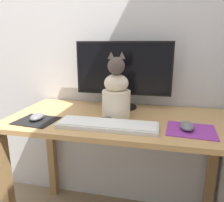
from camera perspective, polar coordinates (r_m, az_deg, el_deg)
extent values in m
cube|color=silver|center=(1.43, 4.65, 19.49)|extent=(7.00, 0.04, 2.50)
cube|color=tan|center=(1.18, 2.02, -4.87)|extent=(1.19, 0.57, 0.02)
cube|color=olive|center=(1.37, -25.66, -21.05)|extent=(0.05, 0.05, 0.72)
cube|color=olive|center=(1.72, -15.48, -12.43)|extent=(0.05, 0.05, 0.72)
cube|color=olive|center=(1.59, 24.64, -15.75)|extent=(0.05, 0.05, 0.72)
cylinder|color=black|center=(1.36, 2.83, -1.48)|extent=(0.17, 0.17, 0.01)
cylinder|color=black|center=(1.35, 2.85, 0.25)|extent=(0.04, 0.04, 0.07)
cube|color=black|center=(1.31, 2.96, 8.49)|extent=(0.57, 0.02, 0.31)
cube|color=black|center=(1.30, 2.89, 8.45)|extent=(0.55, 0.00, 0.29)
cube|color=silver|center=(1.04, -1.25, -6.37)|extent=(0.48, 0.14, 0.02)
cube|color=white|center=(1.04, -1.26, -5.75)|extent=(0.46, 0.12, 0.01)
cube|color=black|center=(1.19, -19.13, -4.86)|extent=(0.21, 0.19, 0.00)
cube|color=purple|center=(1.07, 19.92, -7.16)|extent=(0.23, 0.21, 0.00)
ellipsoid|color=slate|center=(1.18, -18.98, -3.93)|extent=(0.06, 0.10, 0.03)
ellipsoid|color=slate|center=(1.06, 18.98, -6.14)|extent=(0.06, 0.11, 0.03)
cylinder|color=beige|center=(1.17, 1.10, -0.68)|extent=(0.18, 0.18, 0.14)
ellipsoid|color=beige|center=(1.15, 1.13, 4.69)|extent=(0.15, 0.14, 0.10)
sphere|color=#4C423D|center=(1.13, 1.18, 9.18)|extent=(0.11, 0.11, 0.09)
cone|color=#4C423D|center=(1.12, -0.25, 11.86)|extent=(0.04, 0.04, 0.04)
cone|color=#4C423D|center=(1.12, 2.63, 11.85)|extent=(0.04, 0.04, 0.04)
cylinder|color=#4C423D|center=(1.13, -0.72, -4.54)|extent=(0.18, 0.13, 0.02)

